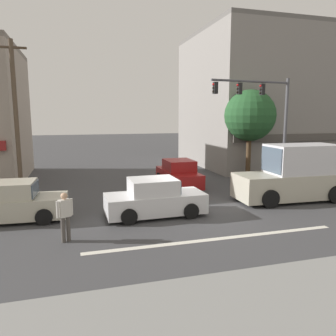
{
  "coord_description": "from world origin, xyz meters",
  "views": [
    {
      "loc": [
        -4.53,
        -13.22,
        4.16
      ],
      "look_at": [
        -0.16,
        2.0,
        1.6
      ],
      "focal_mm": 35.0,
      "sensor_mm": 36.0,
      "label": 1
    }
  ],
  "objects_px": {
    "box_truck_parked_curbside": "(296,175)",
    "pedestrian_mid_crossing": "(65,214)",
    "sedan_crossing_center": "(155,199)",
    "sedan_waiting_far": "(179,174)",
    "sedan_crossing_leftbound": "(12,203)",
    "street_tree": "(250,116)",
    "traffic_light_mast": "(267,113)",
    "utility_pole_near_left": "(16,118)"
  },
  "relations": [
    {
      "from": "traffic_light_mast",
      "to": "box_truck_parked_curbside",
      "type": "distance_m",
      "value": 4.08
    },
    {
      "from": "sedan_crossing_leftbound",
      "to": "sedan_crossing_center",
      "type": "distance_m",
      "value": 5.67
    },
    {
      "from": "box_truck_parked_curbside",
      "to": "pedestrian_mid_crossing",
      "type": "height_order",
      "value": "box_truck_parked_curbside"
    },
    {
      "from": "sedan_crossing_center",
      "to": "pedestrian_mid_crossing",
      "type": "relative_size",
      "value": 2.48
    },
    {
      "from": "sedan_crossing_leftbound",
      "to": "traffic_light_mast",
      "type": "bearing_deg",
      "value": 10.49
    },
    {
      "from": "street_tree",
      "to": "utility_pole_near_left",
      "type": "distance_m",
      "value": 13.9
    },
    {
      "from": "street_tree",
      "to": "box_truck_parked_curbside",
      "type": "bearing_deg",
      "value": -96.89
    },
    {
      "from": "traffic_light_mast",
      "to": "pedestrian_mid_crossing",
      "type": "distance_m",
      "value": 12.44
    },
    {
      "from": "traffic_light_mast",
      "to": "sedan_crossing_leftbound",
      "type": "distance_m",
      "value": 13.54
    },
    {
      "from": "utility_pole_near_left",
      "to": "sedan_crossing_center",
      "type": "distance_m",
      "value": 8.39
    },
    {
      "from": "traffic_light_mast",
      "to": "sedan_crossing_center",
      "type": "height_order",
      "value": "traffic_light_mast"
    },
    {
      "from": "sedan_crossing_center",
      "to": "traffic_light_mast",
      "type": "bearing_deg",
      "value": 24.53
    },
    {
      "from": "box_truck_parked_curbside",
      "to": "utility_pole_near_left",
      "type": "bearing_deg",
      "value": 161.42
    },
    {
      "from": "street_tree",
      "to": "sedan_waiting_far",
      "type": "xyz_separation_m",
      "value": [
        -5.27,
        -1.23,
        -3.41
      ]
    },
    {
      "from": "sedan_crossing_center",
      "to": "box_truck_parked_curbside",
      "type": "relative_size",
      "value": 0.73
    },
    {
      "from": "street_tree",
      "to": "sedan_crossing_leftbound",
      "type": "relative_size",
      "value": 1.38
    },
    {
      "from": "box_truck_parked_curbside",
      "to": "sedan_waiting_far",
      "type": "bearing_deg",
      "value": 134.78
    },
    {
      "from": "sedan_crossing_center",
      "to": "utility_pole_near_left",
      "type": "bearing_deg",
      "value": 139.39
    },
    {
      "from": "sedan_crossing_center",
      "to": "box_truck_parked_curbside",
      "type": "distance_m",
      "value": 7.33
    },
    {
      "from": "utility_pole_near_left",
      "to": "sedan_crossing_leftbound",
      "type": "height_order",
      "value": "utility_pole_near_left"
    },
    {
      "from": "utility_pole_near_left",
      "to": "sedan_waiting_far",
      "type": "xyz_separation_m",
      "value": [
        8.56,
        0.19,
        -3.33
      ]
    },
    {
      "from": "utility_pole_near_left",
      "to": "sedan_waiting_far",
      "type": "distance_m",
      "value": 9.19
    },
    {
      "from": "sedan_crossing_center",
      "to": "sedan_waiting_far",
      "type": "bearing_deg",
      "value": 62.45
    },
    {
      "from": "street_tree",
      "to": "sedan_crossing_leftbound",
      "type": "xyz_separation_m",
      "value": [
        -13.58,
        -5.5,
        -3.41
      ]
    },
    {
      "from": "utility_pole_near_left",
      "to": "box_truck_parked_curbside",
      "type": "bearing_deg",
      "value": -18.58
    },
    {
      "from": "sedan_crossing_leftbound",
      "to": "utility_pole_near_left",
      "type": "bearing_deg",
      "value": 93.49
    },
    {
      "from": "sedan_crossing_leftbound",
      "to": "sedan_waiting_far",
      "type": "height_order",
      "value": "same"
    },
    {
      "from": "sedan_crossing_leftbound",
      "to": "pedestrian_mid_crossing",
      "type": "xyz_separation_m",
      "value": [
        2.07,
        -2.9,
        0.24
      ]
    },
    {
      "from": "traffic_light_mast",
      "to": "box_truck_parked_curbside",
      "type": "bearing_deg",
      "value": -89.1
    },
    {
      "from": "sedan_waiting_far",
      "to": "pedestrian_mid_crossing",
      "type": "relative_size",
      "value": 2.46
    },
    {
      "from": "sedan_crossing_center",
      "to": "pedestrian_mid_crossing",
      "type": "height_order",
      "value": "pedestrian_mid_crossing"
    },
    {
      "from": "street_tree",
      "to": "pedestrian_mid_crossing",
      "type": "distance_m",
      "value": 14.59
    },
    {
      "from": "box_truck_parked_curbside",
      "to": "pedestrian_mid_crossing",
      "type": "distance_m",
      "value": 11.11
    },
    {
      "from": "sedan_crossing_leftbound",
      "to": "box_truck_parked_curbside",
      "type": "height_order",
      "value": "box_truck_parked_curbside"
    },
    {
      "from": "utility_pole_near_left",
      "to": "sedan_crossing_center",
      "type": "xyz_separation_m",
      "value": [
        5.84,
        -5.01,
        -3.33
      ]
    },
    {
      "from": "sedan_crossing_center",
      "to": "box_truck_parked_curbside",
      "type": "bearing_deg",
      "value": 4.7
    },
    {
      "from": "traffic_light_mast",
      "to": "sedan_crossing_center",
      "type": "distance_m",
      "value": 8.73
    },
    {
      "from": "sedan_crossing_center",
      "to": "sedan_waiting_far",
      "type": "height_order",
      "value": "same"
    },
    {
      "from": "traffic_light_mast",
      "to": "pedestrian_mid_crossing",
      "type": "height_order",
      "value": "traffic_light_mast"
    },
    {
      "from": "utility_pole_near_left",
      "to": "pedestrian_mid_crossing",
      "type": "height_order",
      "value": "utility_pole_near_left"
    },
    {
      "from": "box_truck_parked_curbside",
      "to": "pedestrian_mid_crossing",
      "type": "xyz_separation_m",
      "value": [
        -10.8,
        -2.57,
        -0.3
      ]
    },
    {
      "from": "pedestrian_mid_crossing",
      "to": "sedan_crossing_leftbound",
      "type": "bearing_deg",
      "value": 125.61
    }
  ]
}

